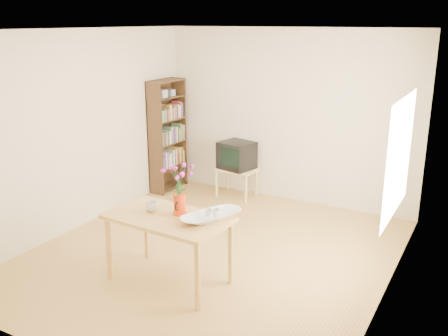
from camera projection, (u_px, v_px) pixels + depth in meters
The scene contains 11 objects.
room at pixel (214, 149), 5.60m from camera, with size 4.50×4.50×4.50m.
table at pixel (168, 224), 5.18m from camera, with size 1.31×0.80×0.75m.
tv_stand at pixel (237, 173), 7.85m from camera, with size 0.60×0.45×0.46m.
bookshelf at pixel (168, 139), 8.07m from camera, with size 0.28×0.70×1.80m.
pitcher at pixel (180, 205), 5.18m from camera, with size 0.15×0.22×0.22m.
flowers at pixel (179, 178), 5.09m from camera, with size 0.25×0.25×0.36m, color #BB2C96, non-canonical shape.
mug at pixel (152, 206), 5.28m from camera, with size 0.13×0.13×0.10m, color white.
bowl at pixel (211, 201), 5.01m from camera, with size 0.43×0.43×0.41m, color white.
teacup_a at pixel (208, 204), 5.04m from camera, with size 0.07×0.07×0.06m, color white.
teacup_b at pixel (216, 204), 5.01m from camera, with size 0.08×0.08×0.07m, color white.
television at pixel (237, 155), 7.78m from camera, with size 0.57×0.55×0.42m.
Camera 1 is at (2.77, -4.68, 2.70)m, focal length 40.00 mm.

